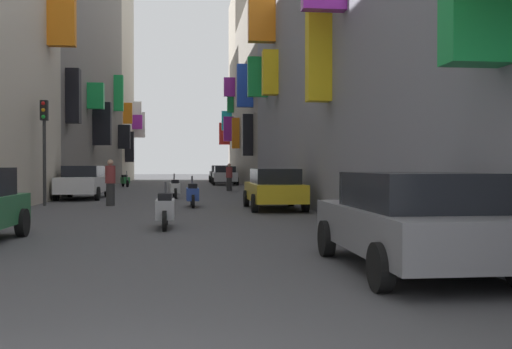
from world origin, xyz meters
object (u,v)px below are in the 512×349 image
(parked_car_grey, at_px, (411,219))
(scooter_blue, at_px, (193,194))
(pedestrian_near_left, at_px, (229,177))
(traffic_light_near_corner, at_px, (44,134))
(parked_car_white, at_px, (83,181))
(scooter_silver, at_px, (165,209))
(parked_car_black, at_px, (221,174))
(parked_car_silver, at_px, (225,175))
(parked_car_yellow, at_px, (274,188))
(scooter_white, at_px, (175,188))
(pedestrian_crossing, at_px, (110,183))
(scooter_green, at_px, (125,180))

(parked_car_grey, distance_m, scooter_blue, 13.76)
(pedestrian_near_left, xyz_separation_m, traffic_light_near_corner, (-7.74, -11.93, 1.90))
(parked_car_white, relative_size, traffic_light_near_corner, 1.13)
(parked_car_white, distance_m, scooter_blue, 7.62)
(scooter_blue, height_order, pedestrian_near_left, pedestrian_near_left)
(parked_car_grey, height_order, scooter_silver, parked_car_grey)
(parked_car_black, bearing_deg, parked_car_grey, -89.41)
(parked_car_grey, bearing_deg, pedestrian_near_left, 91.83)
(parked_car_white, xyz_separation_m, parked_car_silver, (7.51, 18.18, -0.02))
(parked_car_yellow, relative_size, traffic_light_near_corner, 1.07)
(parked_car_yellow, height_order, parked_car_silver, parked_car_silver)
(scooter_white, bearing_deg, pedestrian_near_left, 66.92)
(scooter_blue, height_order, pedestrian_crossing, pedestrian_crossing)
(parked_car_yellow, height_order, scooter_silver, parked_car_yellow)
(pedestrian_crossing, bearing_deg, parked_car_silver, 76.19)
(parked_car_white, distance_m, scooter_green, 14.85)
(scooter_silver, xyz_separation_m, scooter_green, (-3.97, 27.89, -0.00))
(parked_car_white, bearing_deg, traffic_light_near_corner, -97.42)
(parked_car_grey, relative_size, parked_car_silver, 1.02)
(pedestrian_near_left, bearing_deg, pedestrian_crossing, -113.56)
(parked_car_yellow, height_order, scooter_blue, parked_car_yellow)
(parked_car_yellow, relative_size, parked_car_silver, 1.02)
(parked_car_yellow, bearing_deg, pedestrian_near_left, 92.27)
(scooter_blue, height_order, scooter_white, same)
(parked_car_grey, distance_m, parked_car_silver, 37.40)
(pedestrian_crossing, bearing_deg, scooter_blue, -17.70)
(pedestrian_crossing, bearing_deg, scooter_silver, -73.81)
(parked_car_black, height_order, parked_car_silver, parked_car_black)
(parked_car_white, bearing_deg, pedestrian_crossing, -69.04)
(scooter_white, xyz_separation_m, pedestrian_near_left, (3.02, 7.09, 0.35))
(pedestrian_crossing, bearing_deg, pedestrian_near_left, 66.44)
(parked_car_silver, relative_size, scooter_green, 2.38)
(parked_car_grey, height_order, scooter_white, parked_car_grey)
(parked_car_grey, bearing_deg, parked_car_white, 112.57)
(pedestrian_crossing, height_order, traffic_light_near_corner, traffic_light_near_corner)
(scooter_white, bearing_deg, pedestrian_crossing, -114.21)
(parked_car_black, xyz_separation_m, parked_car_silver, (-0.03, -6.48, -0.02))
(parked_car_silver, bearing_deg, scooter_green, -155.28)
(parked_car_silver, height_order, scooter_green, parked_car_silver)
(parked_car_yellow, height_order, pedestrian_crossing, pedestrian_crossing)
(scooter_silver, distance_m, traffic_light_near_corner, 9.97)
(scooter_blue, relative_size, pedestrian_near_left, 1.21)
(parked_car_black, height_order, pedestrian_crossing, pedestrian_crossing)
(scooter_blue, bearing_deg, parked_car_white, 130.28)
(scooter_green, xyz_separation_m, traffic_light_near_corner, (-0.86, -19.46, 2.25))
(parked_car_yellow, distance_m, scooter_silver, 6.70)
(parked_car_white, height_order, scooter_blue, parked_car_white)
(scooter_silver, relative_size, scooter_green, 1.12)
(scooter_blue, bearing_deg, pedestrian_crossing, 162.30)
(scooter_blue, xyz_separation_m, traffic_light_near_corner, (-5.52, 1.19, 2.25))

